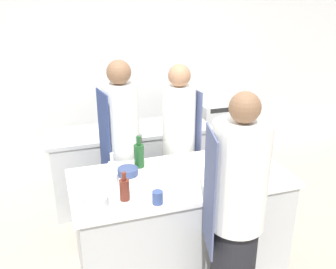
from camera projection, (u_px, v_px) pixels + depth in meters
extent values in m
plane|color=#A89E8E|center=(180.00, 261.00, 3.50)|extent=(16.00, 16.00, 0.00)
cube|color=silver|center=(126.00, 69.00, 4.87)|extent=(8.00, 0.06, 2.80)
cube|color=#B7BABC|center=(180.00, 223.00, 3.34)|extent=(1.78, 0.84, 0.86)
cube|color=white|center=(181.00, 178.00, 3.18)|extent=(1.86, 0.88, 0.04)
cube|color=#B7BABC|center=(131.00, 166.00, 4.40)|extent=(1.78, 0.58, 0.86)
cube|color=#B7BABC|center=(130.00, 131.00, 4.23)|extent=(1.86, 0.61, 0.04)
cube|color=#B7BABC|center=(220.00, 133.00, 5.23)|extent=(0.72, 0.64, 0.98)
cube|color=black|center=(229.00, 157.00, 5.04)|extent=(0.57, 0.01, 0.34)
cube|color=black|center=(232.00, 109.00, 4.79)|extent=(0.61, 0.01, 0.06)
cylinder|color=white|center=(239.00, 176.00, 2.51)|extent=(0.39, 0.39, 0.76)
cube|color=#4C567F|center=(209.00, 192.00, 2.54)|extent=(0.10, 0.36, 0.87)
sphere|color=brown|center=(245.00, 108.00, 2.34)|extent=(0.21, 0.21, 0.21)
cylinder|color=black|center=(178.00, 187.00, 4.00)|extent=(0.28, 0.28, 0.79)
cylinder|color=white|center=(179.00, 121.00, 3.73)|extent=(0.33, 0.33, 0.71)
cube|color=#4C567F|center=(194.00, 128.00, 3.83)|extent=(0.05, 0.31, 0.82)
sphere|color=#9E7051|center=(179.00, 75.00, 3.56)|extent=(0.22, 0.22, 0.22)
cylinder|color=black|center=(125.00, 195.00, 3.83)|extent=(0.28, 0.28, 0.82)
cylinder|color=silver|center=(121.00, 123.00, 3.54)|extent=(0.34, 0.34, 0.74)
cube|color=navy|center=(104.00, 136.00, 3.51)|extent=(0.06, 0.32, 0.86)
sphere|color=brown|center=(119.00, 72.00, 3.37)|extent=(0.22, 0.22, 0.22)
cylinder|color=silver|center=(113.00, 174.00, 2.99)|extent=(0.06, 0.06, 0.20)
cylinder|color=silver|center=(112.00, 158.00, 2.94)|extent=(0.03, 0.03, 0.08)
cylinder|color=#2D5175|center=(217.00, 181.00, 2.87)|extent=(0.08, 0.08, 0.21)
cylinder|color=#2D5175|center=(218.00, 164.00, 2.82)|extent=(0.03, 0.03, 0.08)
cylinder|color=black|center=(244.00, 139.00, 3.65)|extent=(0.07, 0.07, 0.22)
cylinder|color=black|center=(245.00, 125.00, 3.60)|extent=(0.03, 0.03, 0.09)
cylinder|color=#5B2319|center=(125.00, 190.00, 2.79)|extent=(0.08, 0.08, 0.16)
cylinder|color=#5B2319|center=(124.00, 176.00, 2.75)|extent=(0.03, 0.03, 0.06)
cylinder|color=#B2A84C|center=(263.00, 170.00, 3.03)|extent=(0.06, 0.06, 0.22)
cylinder|color=#B2A84C|center=(265.00, 153.00, 2.98)|extent=(0.03, 0.03, 0.08)
cylinder|color=#19471E|center=(139.00, 156.00, 3.30)|extent=(0.09, 0.09, 0.21)
cylinder|color=#19471E|center=(139.00, 141.00, 3.25)|extent=(0.04, 0.04, 0.08)
cylinder|color=navy|center=(128.00, 171.00, 3.19)|extent=(0.18, 0.18, 0.06)
cylinder|color=navy|center=(255.00, 157.00, 3.44)|extent=(0.21, 0.21, 0.08)
cylinder|color=tan|center=(231.00, 177.00, 3.10)|extent=(0.24, 0.24, 0.05)
cylinder|color=#B7BABC|center=(96.00, 200.00, 2.74)|extent=(0.19, 0.19, 0.07)
cylinder|color=#33477F|center=(158.00, 198.00, 2.75)|extent=(0.08, 0.08, 0.10)
cube|color=white|center=(189.00, 166.00, 3.33)|extent=(0.31, 0.25, 0.01)
cylinder|color=#B7BABC|center=(121.00, 124.00, 4.10)|extent=(0.28, 0.28, 0.19)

